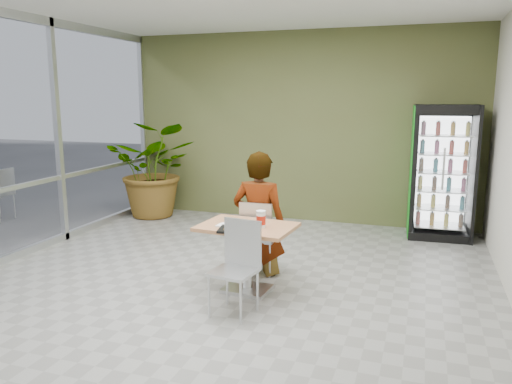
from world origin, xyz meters
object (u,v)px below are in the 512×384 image
Objects in this scene: cafeteria_tray at (238,230)px; soda_cup at (261,219)px; seated_woman at (259,225)px; chair_near at (238,259)px; beverage_fridge at (442,172)px; dining_table at (247,244)px; potted_plant at (156,169)px; chair_far at (258,232)px.

soda_cup is at bearing 47.87° from cafeteria_tray.
soda_cup is (0.23, -0.62, 0.24)m from seated_woman.
cafeteria_tray is (-0.10, 0.27, 0.22)m from chair_near.
seated_woman reaches higher than cafeteria_tray.
beverage_fridge is at bearing 69.12° from chair_near.
dining_table is 0.52m from chair_near.
seated_woman is at bearing -39.73° from potted_plant.
beverage_fridge is at bearing -132.12° from seated_woman.
chair_near is 0.54× the size of potted_plant.
dining_table is 0.63× the size of potted_plant.
soda_cup is 0.09× the size of beverage_fridge.
dining_table is 0.35m from soda_cup.
potted_plant is (-2.82, 3.32, 0.31)m from chair_near.
potted_plant is at bearing 131.73° from cafeteria_tray.
chair_near is at bearing -99.63° from soda_cup.
soda_cup reaches higher than dining_table.
chair_far is 0.82m from cafeteria_tray.
chair_near is at bearing -80.05° from dining_table.
seated_woman is at bearing 93.03° from cafeteria_tray.
soda_cup is 0.46× the size of cafeteria_tray.
chair_far is 0.50× the size of seated_woman.
soda_cup reaches higher than chair_far.
seated_woman is 0.70m from soda_cup.
cafeteria_tray is 4.09m from potted_plant.
chair_far is 1.06m from chair_near.
soda_cup is at bearing 109.22° from seated_woman.
soda_cup is 0.11× the size of potted_plant.
potted_plant reaches higher than chair_far.
soda_cup is (0.17, -0.04, 0.30)m from dining_table.
beverage_fridge is at bearing 57.44° from cafeteria_tray.
chair_near reaches higher than chair_far.
chair_far is 0.53× the size of potted_plant.
chair_near reaches higher than cafeteria_tray.
chair_far is at bearing -133.76° from beverage_fridge.
chair_far is 4.97× the size of soda_cup.
chair_near is 0.51× the size of seated_woman.
cafeteria_tray is at bearing -125.63° from beverage_fridge.
chair_far reaches higher than cafeteria_tray.
dining_table is 1.18× the size of chair_far.
chair_near is 5.09× the size of soda_cup.
beverage_fridge is (1.88, 3.02, 0.16)m from soda_cup.
dining_table is at bearing 94.61° from seated_woman.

